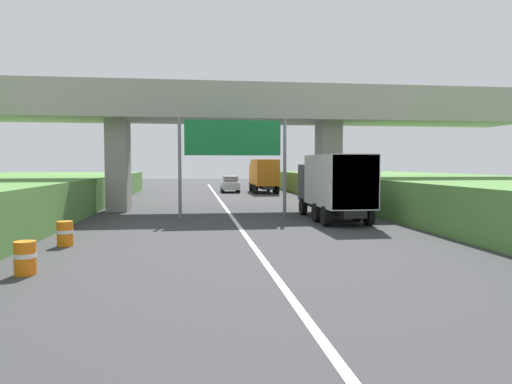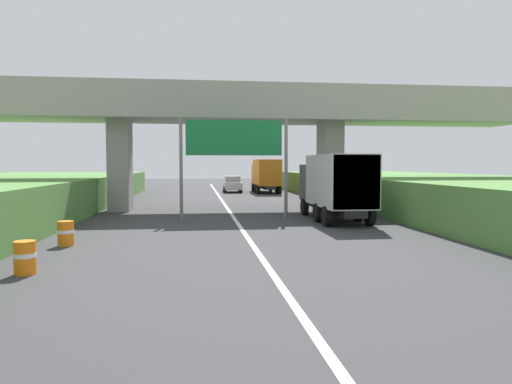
{
  "view_description": "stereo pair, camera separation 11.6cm",
  "coord_description": "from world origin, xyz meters",
  "px_view_note": "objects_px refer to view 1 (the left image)",
  "views": [
    {
      "loc": [
        -2.11,
        2.13,
        2.94
      ],
      "look_at": [
        0.0,
        18.04,
        2.0
      ],
      "focal_mm": 32.99,
      "sensor_mm": 36.0,
      "label": 1
    },
    {
      "loc": [
        -1.99,
        2.12,
        2.94
      ],
      "look_at": [
        0.0,
        18.04,
        2.0
      ],
      "focal_mm": 32.99,
      "sensor_mm": 36.0,
      "label": 2
    }
  ],
  "objects_px": {
    "truck_black": "(334,184)",
    "construction_barrel_2": "(25,258)",
    "truck_orange": "(263,174)",
    "overhead_highway_sign": "(233,144)",
    "car_silver": "(230,184)",
    "construction_barrel_3": "(65,233)"
  },
  "relations": [
    {
      "from": "truck_orange",
      "to": "construction_barrel_2",
      "type": "height_order",
      "value": "truck_orange"
    },
    {
      "from": "truck_orange",
      "to": "car_silver",
      "type": "xyz_separation_m",
      "value": [
        -3.38,
        1.25,
        -1.08
      ]
    },
    {
      "from": "construction_barrel_2",
      "to": "overhead_highway_sign",
      "type": "bearing_deg",
      "value": 61.85
    },
    {
      "from": "construction_barrel_2",
      "to": "construction_barrel_3",
      "type": "bearing_deg",
      "value": 91.86
    },
    {
      "from": "construction_barrel_3",
      "to": "car_silver",
      "type": "bearing_deg",
      "value": 75.28
    },
    {
      "from": "truck_orange",
      "to": "overhead_highway_sign",
      "type": "bearing_deg",
      "value": -102.45
    },
    {
      "from": "overhead_highway_sign",
      "to": "car_silver",
      "type": "height_order",
      "value": "overhead_highway_sign"
    },
    {
      "from": "overhead_highway_sign",
      "to": "car_silver",
      "type": "distance_m",
      "value": 24.54
    },
    {
      "from": "truck_black",
      "to": "construction_barrel_3",
      "type": "bearing_deg",
      "value": -152.0
    },
    {
      "from": "truck_black",
      "to": "overhead_highway_sign",
      "type": "bearing_deg",
      "value": 163.76
    },
    {
      "from": "truck_black",
      "to": "construction_barrel_3",
      "type": "relative_size",
      "value": 8.11
    },
    {
      "from": "car_silver",
      "to": "construction_barrel_3",
      "type": "bearing_deg",
      "value": -104.72
    },
    {
      "from": "overhead_highway_sign",
      "to": "construction_barrel_3",
      "type": "height_order",
      "value": "overhead_highway_sign"
    },
    {
      "from": "truck_black",
      "to": "car_silver",
      "type": "bearing_deg",
      "value": 97.66
    },
    {
      "from": "truck_black",
      "to": "construction_barrel_2",
      "type": "relative_size",
      "value": 8.11
    },
    {
      "from": "truck_black",
      "to": "car_silver",
      "type": "xyz_separation_m",
      "value": [
        -3.47,
        25.79,
        -1.08
      ]
    },
    {
      "from": "car_silver",
      "to": "construction_barrel_2",
      "type": "xyz_separation_m",
      "value": [
        -8.29,
        -36.59,
        -0.4
      ]
    },
    {
      "from": "truck_black",
      "to": "truck_orange",
      "type": "relative_size",
      "value": 1.0
    },
    {
      "from": "overhead_highway_sign",
      "to": "construction_barrel_3",
      "type": "xyz_separation_m",
      "value": [
        -6.73,
        -7.83,
        -3.56
      ]
    },
    {
      "from": "truck_black",
      "to": "construction_barrel_3",
      "type": "xyz_separation_m",
      "value": [
        -11.9,
        -6.33,
        -1.47
      ]
    },
    {
      "from": "overhead_highway_sign",
      "to": "truck_black",
      "type": "bearing_deg",
      "value": -16.24
    },
    {
      "from": "car_silver",
      "to": "truck_orange",
      "type": "bearing_deg",
      "value": -20.21
    }
  ]
}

